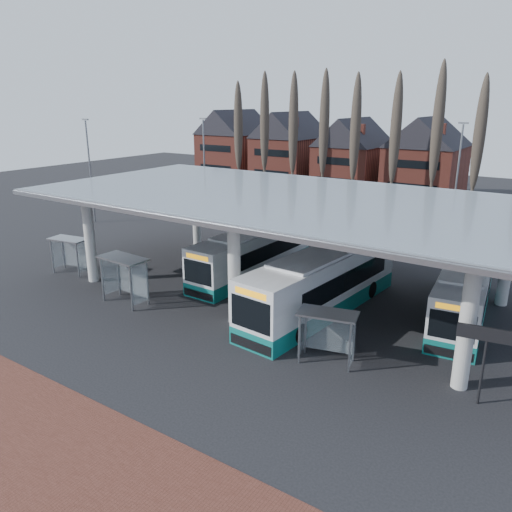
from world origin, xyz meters
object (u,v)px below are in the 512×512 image
Objects in this scene: shelter_2 at (328,325)px; bus_3 at (464,292)px; bus_1 at (253,253)px; bus_2 at (323,283)px; shelter_0 at (71,247)px; shelter_1 at (126,269)px.

bus_3 is at bearing 51.88° from shelter_2.
bus_3 is (14.05, 0.63, -0.06)m from bus_1.
bus_2 is at bearing 105.37° from shelter_2.
bus_2 is 4.49× the size of shelter_0.
shelter_2 is (2.87, -5.25, 0.15)m from bus_2.
bus_3 is 26.19m from shelter_0.
shelter_0 is 0.92× the size of shelter_1.
shelter_2 is (9.87, -8.37, 0.32)m from bus_1.
shelter_1 is at bearing -111.36° from bus_1.
bus_2 is at bearing 30.02° from shelter_1.
shelter_2 is at bearing -13.78° from shelter_0.
bus_1 is 9.27m from shelter_1.
shelter_0 is (-25.08, -7.52, 0.38)m from bus_3.
shelter_2 is (-4.18, -9.01, 0.37)m from bus_3.
shelter_1 is at bearing -158.60° from bus_3.
bus_3 reaches higher than shelter_2.
bus_2 is 11.86m from shelter_1.
bus_1 reaches higher than bus_3.
shelter_0 is at bearing 170.29° from shelter_1.
bus_1 reaches higher than shelter_1.
shelter_1 is at bearing -147.16° from bus_2.
bus_2 reaches higher than bus_1.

